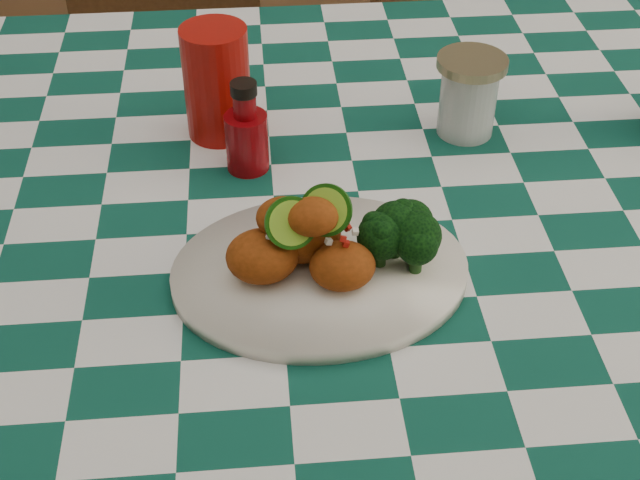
{
  "coord_description": "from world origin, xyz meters",
  "views": [
    {
      "loc": [
        -0.12,
        -0.86,
        1.43
      ],
      "look_at": [
        -0.06,
        -0.15,
        0.84
      ],
      "focal_mm": 50.0,
      "sensor_mm": 36.0,
      "label": 1
    }
  ],
  "objects_px": {
    "plate": "(320,273)",
    "red_tumbler": "(217,82)",
    "fried_chicken_pile": "(312,234)",
    "ketchup_bottle": "(246,126)",
    "dining_table": "(351,402)",
    "wooden_chair_right": "(498,121)",
    "wooden_chair_left": "(173,139)",
    "mason_jar": "(468,96)"
  },
  "relations": [
    {
      "from": "plate",
      "to": "wooden_chair_left",
      "type": "distance_m",
      "value": 0.95
    },
    {
      "from": "red_tumbler",
      "to": "wooden_chair_right",
      "type": "relative_size",
      "value": 0.17
    },
    {
      "from": "plate",
      "to": "red_tumbler",
      "type": "xyz_separation_m",
      "value": [
        -0.11,
        0.3,
        0.07
      ]
    },
    {
      "from": "dining_table",
      "to": "plate",
      "type": "relative_size",
      "value": 5.22
    },
    {
      "from": "red_tumbler",
      "to": "ketchup_bottle",
      "type": "xyz_separation_m",
      "value": [
        0.03,
        -0.08,
        -0.01
      ]
    },
    {
      "from": "plate",
      "to": "ketchup_bottle",
      "type": "relative_size",
      "value": 2.65
    },
    {
      "from": "dining_table",
      "to": "ketchup_bottle",
      "type": "bearing_deg",
      "value": 154.6
    },
    {
      "from": "plate",
      "to": "mason_jar",
      "type": "relative_size",
      "value": 2.94
    },
    {
      "from": "red_tumbler",
      "to": "mason_jar",
      "type": "height_order",
      "value": "red_tumbler"
    },
    {
      "from": "fried_chicken_pile",
      "to": "red_tumbler",
      "type": "bearing_deg",
      "value": 107.99
    },
    {
      "from": "ketchup_bottle",
      "to": "wooden_chair_right",
      "type": "xyz_separation_m",
      "value": [
        0.51,
        0.61,
        -0.4
      ]
    },
    {
      "from": "mason_jar",
      "to": "wooden_chair_right",
      "type": "distance_m",
      "value": 0.71
    },
    {
      "from": "mason_jar",
      "to": "wooden_chair_left",
      "type": "height_order",
      "value": "mason_jar"
    },
    {
      "from": "mason_jar",
      "to": "wooden_chair_left",
      "type": "distance_m",
      "value": 0.84
    },
    {
      "from": "fried_chicken_pile",
      "to": "red_tumbler",
      "type": "xyz_separation_m",
      "value": [
        -0.1,
        0.3,
        0.01
      ]
    },
    {
      "from": "red_tumbler",
      "to": "dining_table",
      "type": "bearing_deg",
      "value": -41.57
    },
    {
      "from": "mason_jar",
      "to": "wooden_chair_left",
      "type": "bearing_deg",
      "value": 127.81
    },
    {
      "from": "wooden_chair_left",
      "to": "red_tumbler",
      "type": "bearing_deg",
      "value": -77.52
    },
    {
      "from": "mason_jar",
      "to": "wooden_chair_left",
      "type": "xyz_separation_m",
      "value": [
        -0.44,
        0.57,
        -0.42
      ]
    },
    {
      "from": "fried_chicken_pile",
      "to": "red_tumbler",
      "type": "height_order",
      "value": "red_tumbler"
    },
    {
      "from": "dining_table",
      "to": "red_tumbler",
      "type": "height_order",
      "value": "red_tumbler"
    },
    {
      "from": "fried_chicken_pile",
      "to": "wooden_chair_right",
      "type": "height_order",
      "value": "fried_chicken_pile"
    },
    {
      "from": "fried_chicken_pile",
      "to": "red_tumbler",
      "type": "distance_m",
      "value": 0.32
    },
    {
      "from": "fried_chicken_pile",
      "to": "dining_table",
      "type": "bearing_deg",
      "value": 66.23
    },
    {
      "from": "plate",
      "to": "wooden_chair_right",
      "type": "xyz_separation_m",
      "value": [
        0.44,
        0.82,
        -0.35
      ]
    },
    {
      "from": "wooden_chair_left",
      "to": "ketchup_bottle",
      "type": "bearing_deg",
      "value": -76.21
    },
    {
      "from": "fried_chicken_pile",
      "to": "red_tumbler",
      "type": "relative_size",
      "value": 0.96
    },
    {
      "from": "wooden_chair_left",
      "to": "plate",
      "type": "bearing_deg",
      "value": -75.09
    },
    {
      "from": "ketchup_bottle",
      "to": "plate",
      "type": "bearing_deg",
      "value": -71.71
    },
    {
      "from": "dining_table",
      "to": "wooden_chair_right",
      "type": "bearing_deg",
      "value": 60.37
    },
    {
      "from": "ketchup_bottle",
      "to": "mason_jar",
      "type": "relative_size",
      "value": 1.11
    },
    {
      "from": "plate",
      "to": "red_tumbler",
      "type": "height_order",
      "value": "red_tumbler"
    },
    {
      "from": "dining_table",
      "to": "ketchup_bottle",
      "type": "xyz_separation_m",
      "value": [
        -0.13,
        0.06,
        0.45
      ]
    },
    {
      "from": "plate",
      "to": "wooden_chair_left",
      "type": "xyz_separation_m",
      "value": [
        -0.23,
        0.85,
        -0.37
      ]
    },
    {
      "from": "plate",
      "to": "fried_chicken_pile",
      "type": "xyz_separation_m",
      "value": [
        -0.01,
        0.0,
        0.05
      ]
    },
    {
      "from": "ketchup_bottle",
      "to": "wooden_chair_left",
      "type": "relative_size",
      "value": 0.14
    },
    {
      "from": "red_tumbler",
      "to": "wooden_chair_right",
      "type": "distance_m",
      "value": 0.86
    },
    {
      "from": "dining_table",
      "to": "plate",
      "type": "height_order",
      "value": "plate"
    },
    {
      "from": "wooden_chair_right",
      "to": "dining_table",
      "type": "bearing_deg",
      "value": -138.6
    },
    {
      "from": "plate",
      "to": "fried_chicken_pile",
      "type": "relative_size",
      "value": 2.22
    },
    {
      "from": "plate",
      "to": "fried_chicken_pile",
      "type": "bearing_deg",
      "value": 180.0
    },
    {
      "from": "dining_table",
      "to": "wooden_chair_left",
      "type": "xyz_separation_m",
      "value": [
        -0.29,
        0.69,
        0.03
      ]
    }
  ]
}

